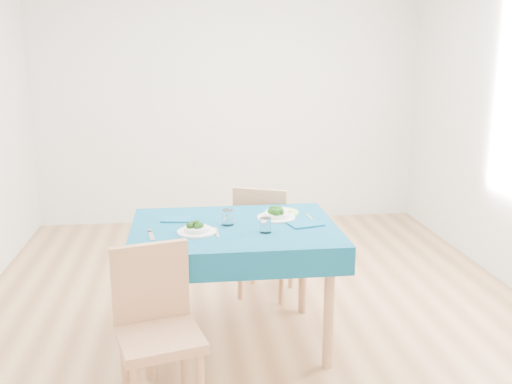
{
  "coord_description": "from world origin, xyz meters",
  "views": [
    {
      "loc": [
        -0.46,
        -3.71,
        1.76
      ],
      "look_at": [
        0.0,
        0.0,
        0.85
      ],
      "focal_mm": 40.0,
      "sensor_mm": 36.0,
      "label": 1
    }
  ],
  "objects": [
    {
      "name": "fork_near",
      "position": [
        -0.67,
        -0.59,
        0.76
      ],
      "size": [
        0.05,
        0.18,
        0.0
      ],
      "primitive_type": "cube",
      "rotation": [
        0.0,
        0.0,
        0.15
      ],
      "color": "silver",
      "rests_on": "table"
    },
    {
      "name": "bread_slice",
      "position": [
        0.14,
        -0.22,
        0.78
      ],
      "size": [
        0.11,
        0.11,
        0.01
      ],
      "primitive_type": "cube",
      "rotation": [
        0.0,
        0.0,
        0.28
      ],
      "color": "beige",
      "rests_on": "side_plate"
    },
    {
      "name": "fork_far",
      "position": [
        -0.19,
        -0.31,
        0.76
      ],
      "size": [
        0.03,
        0.19,
        0.0
      ],
      "primitive_type": "cube",
      "rotation": [
        0.0,
        0.0,
        -0.04
      ],
      "color": "silver",
      "rests_on": "table"
    },
    {
      "name": "napkin_near",
      "position": [
        -0.53,
        -0.3,
        0.76
      ],
      "size": [
        0.2,
        0.15,
        0.01
      ],
      "primitive_type": "cube",
      "rotation": [
        0.0,
        0.0,
        -0.15
      ],
      "color": "#0D5172",
      "rests_on": "table"
    },
    {
      "name": "side_plate",
      "position": [
        0.14,
        -0.22,
        0.76
      ],
      "size": [
        0.22,
        0.22,
        0.01
      ],
      "primitive_type": "cylinder",
      "color": "#A7DE6C",
      "rests_on": "table"
    },
    {
      "name": "bowl_near",
      "position": [
        -0.41,
        -0.57,
        0.79
      ],
      "size": [
        0.22,
        0.22,
        0.07
      ],
      "primitive_type": null,
      "color": "white",
      "rests_on": "table"
    },
    {
      "name": "chair_near",
      "position": [
        -0.61,
        -1.17,
        0.48
      ],
      "size": [
        0.48,
        0.51,
        0.97
      ],
      "primitive_type": "cube",
      "rotation": [
        0.0,
        0.0,
        0.26
      ],
      "color": "#B07B52",
      "rests_on": "ground"
    },
    {
      "name": "knife_far",
      "position": [
        0.3,
        -0.38,
        0.76
      ],
      "size": [
        0.04,
        0.23,
        0.0
      ],
      "primitive_type": "cube",
      "rotation": [
        0.0,
        0.0,
        0.11
      ],
      "color": "silver",
      "rests_on": "table"
    },
    {
      "name": "room_shell",
      "position": [
        0.0,
        0.0,
        1.35
      ],
      "size": [
        4.02,
        4.52,
        2.73
      ],
      "color": "#97673F",
      "rests_on": "ground"
    },
    {
      "name": "napkin_far",
      "position": [
        0.24,
        -0.49,
        0.76
      ],
      "size": [
        0.23,
        0.18,
        0.01
      ],
      "primitive_type": "cube",
      "rotation": [
        0.0,
        0.0,
        0.25
      ],
      "color": "#0D5172",
      "rests_on": "table"
    },
    {
      "name": "chair_far",
      "position": [
        0.11,
        0.25,
        0.49
      ],
      "size": [
        0.53,
        0.55,
        0.97
      ],
      "primitive_type": "cube",
      "rotation": [
        0.0,
        0.0,
        2.73
      ],
      "color": "#B07B52",
      "rests_on": "ground"
    },
    {
      "name": "tumbler_side",
      "position": [
        -0.02,
        -0.61,
        0.8
      ],
      "size": [
        0.07,
        0.07,
        0.09
      ],
      "primitive_type": "cylinder",
      "color": "white",
      "rests_on": "table"
    },
    {
      "name": "table",
      "position": [
        -0.19,
        -0.46,
        0.38
      ],
      "size": [
        1.21,
        0.92,
        0.76
      ],
      "primitive_type": "cube",
      "color": "navy",
      "rests_on": "ground"
    },
    {
      "name": "knife_near",
      "position": [
        -0.3,
        -0.58,
        0.76
      ],
      "size": [
        0.02,
        0.19,
        0.0
      ],
      "primitive_type": "cube",
      "rotation": [
        0.0,
        0.0,
        0.01
      ],
      "color": "silver",
      "rests_on": "table"
    },
    {
      "name": "tumbler_center",
      "position": [
        -0.23,
        -0.44,
        0.8
      ],
      "size": [
        0.07,
        0.07,
        0.09
      ],
      "primitive_type": "cylinder",
      "color": "white",
      "rests_on": "table"
    },
    {
      "name": "bowl_far",
      "position": [
        0.09,
        -0.34,
        0.79
      ],
      "size": [
        0.24,
        0.24,
        0.07
      ],
      "primitive_type": null,
      "color": "white",
      "rests_on": "table"
    }
  ]
}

